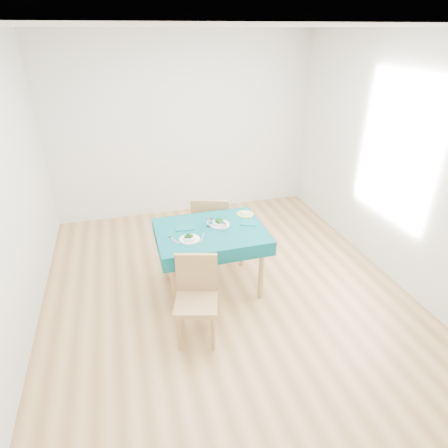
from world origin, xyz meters
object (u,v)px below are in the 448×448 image
object	(u,v)px
chair_far	(212,212)
bowl_near	(190,237)
table	(211,259)
side_plate	(245,214)
chair_near	(196,298)
bowl_far	(220,222)

from	to	relation	value
chair_far	bowl_near	bearing A→B (deg)	83.22
table	chair_far	distance (m)	0.82
bowl_near	side_plate	distance (m)	0.84
table	chair_near	world-z (taller)	chair_near
table	bowl_near	bearing A→B (deg)	-149.91
bowl_near	table	bearing A→B (deg)	30.09
chair_far	bowl_far	size ratio (longest dim) A/B	5.22
table	chair_near	size ratio (longest dim) A/B	1.18
bowl_near	bowl_far	bearing A→B (deg)	31.30
side_plate	bowl_far	bearing A→B (deg)	-154.29
chair_near	chair_far	xyz separation A→B (m)	(0.54, 1.51, 0.10)
table	side_plate	distance (m)	0.66
chair_near	side_plate	size ratio (longest dim) A/B	4.93
chair_near	bowl_far	size ratio (longest dim) A/B	4.35
table	side_plate	bearing A→B (deg)	27.89
bowl_far	side_plate	distance (m)	0.40
bowl_far	side_plate	size ratio (longest dim) A/B	1.13
chair_far	chair_near	bearing A→B (deg)	90.68
chair_near	bowl_far	distance (m)	1.00
chair_far	bowl_near	world-z (taller)	chair_far
chair_near	chair_far	bearing A→B (deg)	86.33
chair_near	chair_far	world-z (taller)	chair_far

